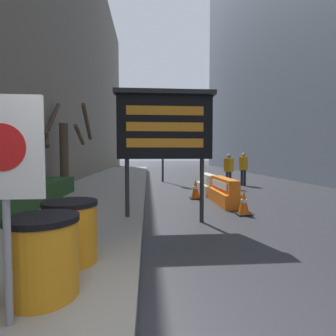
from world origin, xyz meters
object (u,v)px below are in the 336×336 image
at_px(message_board, 165,127).
at_px(traffic_cone_near, 244,203).
at_px(pedestrian_worker, 229,168).
at_px(barrel_drum_middle, 71,232).
at_px(traffic_light_near_curb, 163,126).
at_px(pedestrian_passerby, 243,166).
at_px(warning_sign, 4,165).
at_px(jersey_barrier_cream, 208,185).
at_px(jersey_barrier_orange_near, 224,192).
at_px(barrel_drum_foreground, 43,256).
at_px(traffic_cone_mid, 196,189).

bearing_deg(message_board, traffic_cone_near, 15.97).
bearing_deg(pedestrian_worker, barrel_drum_middle, 127.76).
xyz_separation_m(traffic_light_near_curb, pedestrian_passerby, (4.01, -2.13, -2.23)).
xyz_separation_m(warning_sign, jersey_barrier_cream, (3.64, 8.34, -1.18)).
height_order(pedestrian_worker, pedestrian_passerby, pedestrian_passerby).
bearing_deg(message_board, jersey_barrier_cream, 65.37).
bearing_deg(jersey_barrier_cream, jersey_barrier_orange_near, -90.00).
distance_m(message_board, traffic_light_near_curb, 9.16).
xyz_separation_m(barrel_drum_middle, jersey_barrier_cream, (3.50, 7.03, -0.23)).
bearing_deg(barrel_drum_middle, jersey_barrier_orange_near, 53.43).
distance_m(barrel_drum_middle, jersey_barrier_orange_near, 5.88).
bearing_deg(barrel_drum_foreground, jersey_barrier_cream, 65.87).
bearing_deg(traffic_light_near_curb, message_board, -92.98).
xyz_separation_m(message_board, jersey_barrier_orange_near, (2.07, 2.20, -1.88)).
bearing_deg(pedestrian_passerby, barrel_drum_foreground, 16.73).
relative_size(warning_sign, traffic_cone_mid, 2.72).
relative_size(traffic_cone_near, traffic_light_near_curb, 0.15).
bearing_deg(barrel_drum_middle, traffic_cone_near, 41.32).
distance_m(traffic_cone_near, traffic_light_near_curb, 9.12).
relative_size(message_board, traffic_cone_mid, 4.30).
bearing_deg(jersey_barrier_orange_near, barrel_drum_middle, -126.57).
relative_size(warning_sign, traffic_light_near_curb, 0.43).
height_order(warning_sign, message_board, message_board).
bearing_deg(jersey_barrier_cream, pedestrian_passerby, 45.40).
distance_m(jersey_barrier_orange_near, pedestrian_worker, 4.11).
height_order(traffic_cone_mid, traffic_light_near_curb, traffic_light_near_curb).
distance_m(jersey_barrier_cream, pedestrian_passerby, 3.49).
bearing_deg(traffic_light_near_curb, traffic_cone_mid, -81.89).
distance_m(jersey_barrier_orange_near, traffic_light_near_curb, 7.63).
xyz_separation_m(barrel_drum_foreground, traffic_cone_near, (3.59, 3.97, -0.26)).
relative_size(barrel_drum_foreground, traffic_light_near_curb, 0.19).
xyz_separation_m(barrel_drum_middle, pedestrian_worker, (4.85, 8.56, 0.37)).
bearing_deg(traffic_cone_near, pedestrian_worker, 76.60).
relative_size(warning_sign, traffic_cone_near, 2.95).
distance_m(message_board, jersey_barrier_orange_near, 3.55).
distance_m(warning_sign, jersey_barrier_orange_near, 7.13).
xyz_separation_m(barrel_drum_middle, traffic_cone_near, (3.56, 3.13, -0.26)).
xyz_separation_m(jersey_barrier_cream, pedestrian_worker, (1.35, 1.52, 0.61)).
bearing_deg(pedestrian_worker, pedestrian_passerby, -71.65).
bearing_deg(pedestrian_worker, jersey_barrier_cream, 115.72).
xyz_separation_m(traffic_cone_near, pedestrian_passerby, (2.35, 6.35, 0.67)).
bearing_deg(barrel_drum_middle, pedestrian_passerby, 58.05).
xyz_separation_m(jersey_barrier_cream, traffic_cone_mid, (-0.76, -1.31, 0.00)).
bearing_deg(jersey_barrier_cream, barrel_drum_middle, -116.46).
distance_m(jersey_barrier_orange_near, pedestrian_passerby, 5.37).
height_order(jersey_barrier_orange_near, traffic_cone_mid, jersey_barrier_orange_near).
bearing_deg(traffic_cone_near, traffic_cone_mid, 107.46).
height_order(barrel_drum_middle, pedestrian_worker, pedestrian_worker).
relative_size(jersey_barrier_cream, traffic_cone_mid, 2.68).
bearing_deg(jersey_barrier_cream, traffic_light_near_curb, 109.20).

